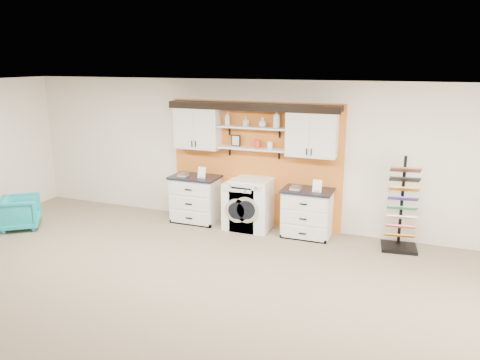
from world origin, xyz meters
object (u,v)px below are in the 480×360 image
at_px(base_cabinet_left, 196,199).
at_px(washer, 243,205).
at_px(base_cabinet_right, 307,213).
at_px(armchair, 20,212).
at_px(sample_rack, 401,220).
at_px(dryer, 252,204).

bearing_deg(base_cabinet_left, washer, -0.19).
xyz_separation_m(base_cabinet_right, armchair, (-5.22, -1.58, -0.13)).
relative_size(sample_rack, armchair, 2.31).
height_order(base_cabinet_left, armchair, base_cabinet_left).
distance_m(base_cabinet_left, dryer, 1.20).
height_order(washer, armchair, washer).
relative_size(base_cabinet_left, washer, 1.05).
bearing_deg(sample_rack, washer, 172.72).
relative_size(dryer, armchair, 1.42).
relative_size(base_cabinet_left, sample_rack, 0.60).
relative_size(base_cabinet_right, dryer, 0.92).
relative_size(base_cabinet_right, sample_rack, 0.57).
bearing_deg(base_cabinet_left, armchair, -151.84).
height_order(base_cabinet_right, dryer, dryer).
distance_m(dryer, sample_rack, 2.69).
height_order(base_cabinet_left, dryer, dryer).
relative_size(base_cabinet_left, armchair, 1.38).
height_order(dryer, armchair, dryer).
height_order(washer, dryer, dryer).
bearing_deg(washer, sample_rack, -0.56).
bearing_deg(washer, base_cabinet_right, 0.16).
relative_size(base_cabinet_left, base_cabinet_right, 1.05).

